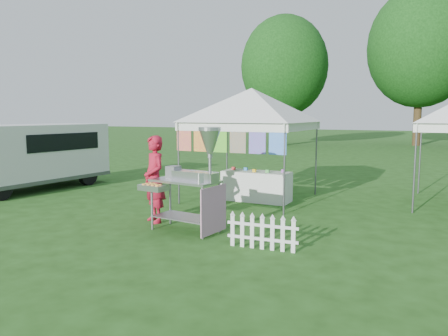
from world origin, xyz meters
The scene contains 9 objects.
ground centered at (0.00, 0.00, 0.00)m, with size 120.00×120.00×0.00m, color #214513.
canopy_main centered at (0.00, 3.49, 2.99)m, with size 4.24×4.24×3.45m.
tree_left centered at (-6.00, 24.00, 5.83)m, with size 6.40×6.40×9.53m.
tree_mid centered at (3.00, 28.00, 7.14)m, with size 7.60×7.60×11.52m.
donut_cart centered at (0.34, -0.17, 1.21)m, with size 1.57×0.97×2.06m.
vendor centered at (-0.84, 0.20, 0.93)m, with size 0.68×0.44×1.86m, color #AE152C.
cargo_van centered at (-6.63, 1.98, 1.07)m, with size 2.28×4.92×1.99m.
picket_fence centered at (1.93, -0.59, 0.29)m, with size 1.26×0.13×0.56m.
display_table centered at (0.24, 3.31, 0.40)m, with size 1.80×0.70×0.79m, color white.
Camera 1 is at (4.56, -7.38, 2.30)m, focal length 35.00 mm.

